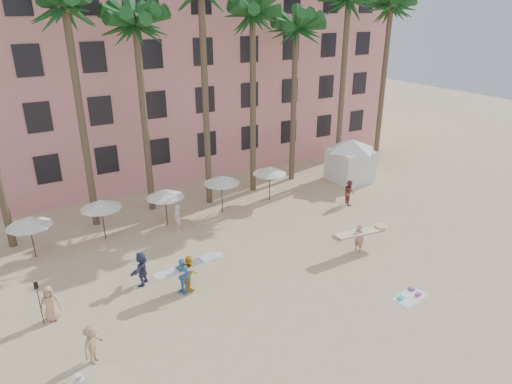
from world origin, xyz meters
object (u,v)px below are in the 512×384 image
Objects in this scene: cabana at (351,156)px; carrier_yellow at (359,236)px; carrier_white at (190,271)px; pink_hotel at (192,70)px.

cabana is 11.89m from carrier_yellow.
carrier_white is (-9.98, 1.50, 0.00)m from carrier_yellow.
pink_hotel reaches higher than cabana.
cabana reaches higher than carrier_white.
carrier_yellow is 10.09m from carrier_white.
carrier_yellow is at bearing -88.86° from pink_hotel.
pink_hotel is at bearing 91.14° from carrier_yellow.
carrier_white is at bearing -114.43° from pink_hotel.
cabana reaches higher than carrier_yellow.
carrier_white is (-9.54, -21.00, -7.02)m from pink_hotel.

